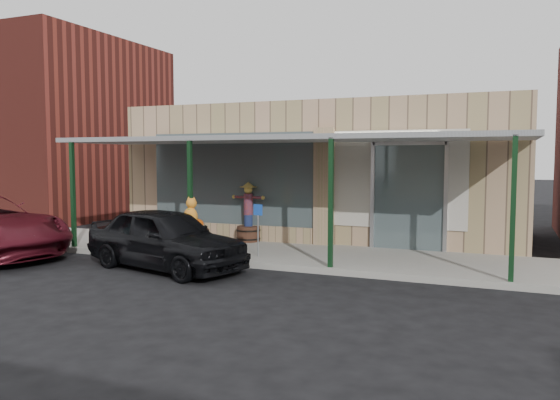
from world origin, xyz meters
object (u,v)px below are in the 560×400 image
at_px(barrel_scarecrow, 248,221).
at_px(handicap_sign, 258,223).
at_px(barrel_pumpkin, 197,235).
at_px(parked_sedan, 166,238).

bearing_deg(barrel_scarecrow, handicap_sign, -40.59).
relative_size(barrel_pumpkin, parked_sedan, 0.17).
distance_m(handicap_sign, parked_sedan, 2.26).
relative_size(barrel_scarecrow, handicap_sign, 1.34).
bearing_deg(handicap_sign, barrel_pumpkin, 173.59).
bearing_deg(handicap_sign, barrel_scarecrow, 137.17).
bearing_deg(barrel_scarecrow, parked_sedan, -77.76).
height_order(barrel_pumpkin, parked_sedan, parked_sedan).
relative_size(barrel_scarecrow, barrel_pumpkin, 2.19).
height_order(barrel_scarecrow, handicap_sign, barrel_scarecrow).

